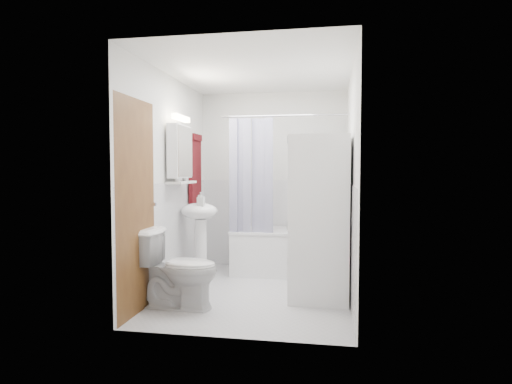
% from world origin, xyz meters
% --- Properties ---
extents(floor, '(2.60, 2.60, 0.00)m').
position_xyz_m(floor, '(0.00, 0.00, 0.00)').
color(floor, silver).
rests_on(floor, ground).
extents(room_walls, '(2.60, 2.60, 2.60)m').
position_xyz_m(room_walls, '(0.00, 0.00, 1.49)').
color(room_walls, silver).
rests_on(room_walls, ground).
extents(wainscot, '(1.98, 2.58, 2.58)m').
position_xyz_m(wainscot, '(0.00, 0.29, 0.60)').
color(wainscot, white).
rests_on(wainscot, ground).
extents(door, '(0.05, 2.00, 2.00)m').
position_xyz_m(door, '(-0.95, -0.55, 1.00)').
color(door, brown).
rests_on(door, ground).
extents(bathtub, '(1.49, 0.71, 0.57)m').
position_xyz_m(bathtub, '(0.28, 0.92, 0.31)').
color(bathtub, white).
rests_on(bathtub, ground).
extents(tub_spout, '(0.04, 0.12, 0.04)m').
position_xyz_m(tub_spout, '(0.48, 1.25, 0.89)').
color(tub_spout, silver).
rests_on(tub_spout, room_walls).
extents(curtain_rod, '(1.67, 0.02, 0.02)m').
position_xyz_m(curtain_rod, '(0.28, 0.63, 2.00)').
color(curtain_rod, silver).
rests_on(curtain_rod, room_walls).
extents(shower_curtain, '(0.55, 0.02, 1.45)m').
position_xyz_m(shower_curtain, '(-0.18, 0.63, 1.25)').
color(shower_curtain, '#16154B').
rests_on(shower_curtain, curtain_rod).
extents(sink, '(0.44, 0.37, 1.04)m').
position_xyz_m(sink, '(-0.75, 0.34, 0.70)').
color(sink, white).
rests_on(sink, ground).
extents(medicine_cabinet, '(0.13, 0.50, 0.71)m').
position_xyz_m(medicine_cabinet, '(-0.90, 0.10, 1.57)').
color(medicine_cabinet, white).
rests_on(medicine_cabinet, room_walls).
extents(shelf, '(0.18, 0.54, 0.02)m').
position_xyz_m(shelf, '(-0.89, 0.10, 1.20)').
color(shelf, silver).
rests_on(shelf, room_walls).
extents(shower_caddy, '(0.22, 0.06, 0.02)m').
position_xyz_m(shower_caddy, '(0.53, 1.24, 1.15)').
color(shower_caddy, silver).
rests_on(shower_caddy, room_walls).
extents(towel, '(0.07, 0.37, 0.90)m').
position_xyz_m(towel, '(-0.94, 0.75, 1.37)').
color(towel, '#520D16').
rests_on(towel, room_walls).
extents(washer_dryer, '(0.62, 0.61, 1.69)m').
position_xyz_m(washer_dryer, '(0.68, -0.13, 0.85)').
color(washer_dryer, white).
rests_on(washer_dryer, ground).
extents(toilet, '(0.77, 0.44, 0.76)m').
position_xyz_m(toilet, '(-0.66, -0.64, 0.38)').
color(toilet, white).
rests_on(toilet, ground).
extents(soap_pump, '(0.08, 0.17, 0.08)m').
position_xyz_m(soap_pump, '(-0.71, 0.25, 0.95)').
color(soap_pump, gray).
rests_on(soap_pump, sink).
extents(shelf_bottle, '(0.07, 0.18, 0.07)m').
position_xyz_m(shelf_bottle, '(-0.89, -0.05, 1.25)').
color(shelf_bottle, gray).
rests_on(shelf_bottle, shelf).
extents(shelf_cup, '(0.10, 0.09, 0.10)m').
position_xyz_m(shelf_cup, '(-0.89, 0.22, 1.26)').
color(shelf_cup, gray).
rests_on(shelf_cup, shelf).
extents(shampoo_a, '(0.13, 0.17, 0.13)m').
position_xyz_m(shampoo_a, '(0.35, 1.24, 1.23)').
color(shampoo_a, gray).
rests_on(shampoo_a, shower_caddy).
extents(shampoo_b, '(0.08, 0.21, 0.08)m').
position_xyz_m(shampoo_b, '(0.47, 1.24, 1.20)').
color(shampoo_b, navy).
rests_on(shampoo_b, shower_caddy).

